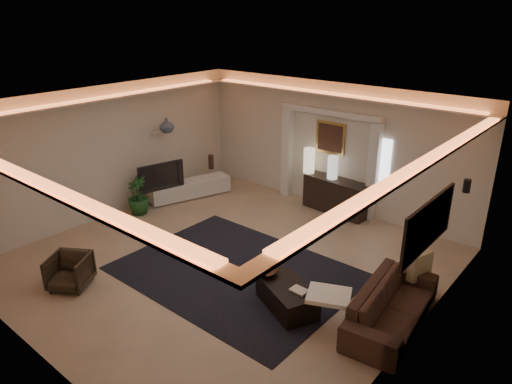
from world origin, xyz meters
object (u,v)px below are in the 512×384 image
Objects in this scene: sofa at (392,306)px; console at (336,196)px; armchair at (70,271)px; coffee_table at (287,297)px.

console is at bearing 35.75° from sofa.
armchair is at bearing 112.32° from sofa.
console reaches higher than coffee_table.
coffee_table is (1.35, -3.72, -0.20)m from console.
sofa is (2.78, -3.03, -0.09)m from console.
sofa is 2.01× the size of coffee_table.
armchair reaches higher than coffee_table.
coffee_table is at bearing -64.99° from console.
armchair is (-3.16, -1.86, 0.09)m from coffee_table.
armchair is at bearing -125.24° from coffee_table.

